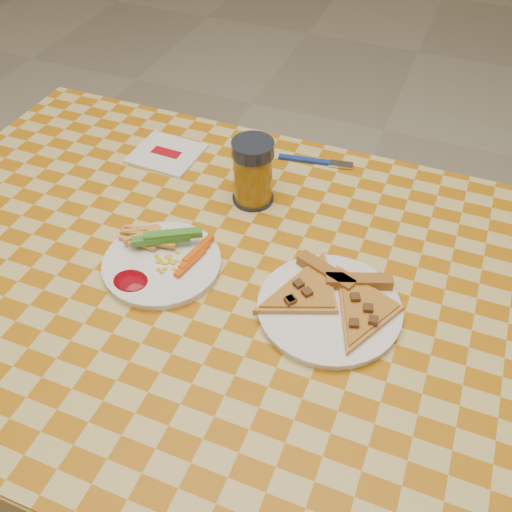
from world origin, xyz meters
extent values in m
plane|color=beige|center=(0.00, 0.00, 0.00)|extent=(8.00, 8.00, 0.00)
cylinder|color=silver|center=(-0.54, 0.34, 0.35)|extent=(0.06, 0.06, 0.71)
cylinder|color=silver|center=(0.54, 0.34, 0.35)|extent=(0.06, 0.06, 0.71)
cube|color=brown|center=(0.00, 0.00, 0.73)|extent=(1.20, 0.80, 0.04)
cylinder|color=white|center=(-0.10, -0.02, 0.76)|extent=(0.21, 0.21, 0.01)
cylinder|color=white|center=(0.19, -0.01, 0.76)|extent=(0.24, 0.24, 0.01)
cube|color=#1A5E0E|center=(-0.10, 0.02, 0.79)|extent=(0.10, 0.08, 0.02)
cube|color=#DF5309|center=(-0.05, 0.01, 0.78)|extent=(0.06, 0.08, 0.02)
ellipsoid|color=maroon|center=(-0.12, -0.08, 0.77)|extent=(0.06, 0.05, 0.01)
cube|color=#A76425|center=(0.17, 0.05, 0.78)|extent=(0.11, 0.06, 0.02)
cube|color=#A76425|center=(0.22, 0.05, 0.78)|extent=(0.11, 0.06, 0.02)
cylinder|color=black|center=(-0.02, 0.21, 0.76)|extent=(0.08, 0.08, 0.01)
cylinder|color=#8D5E0F|center=(-0.02, 0.21, 0.81)|extent=(0.07, 0.07, 0.10)
cylinder|color=black|center=(-0.02, 0.21, 0.87)|extent=(0.08, 0.08, 0.03)
cube|color=white|center=(-0.25, 0.28, 0.76)|extent=(0.14, 0.13, 0.01)
cube|color=#A30912|center=(-0.25, 0.28, 0.76)|extent=(0.06, 0.03, 0.00)
cube|color=navy|center=(0.03, 0.36, 0.76)|extent=(0.11, 0.03, 0.01)
cube|color=silver|center=(0.10, 0.38, 0.76)|extent=(0.05, 0.03, 0.00)
camera|label=1|loc=(0.30, -0.59, 1.45)|focal=40.00mm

